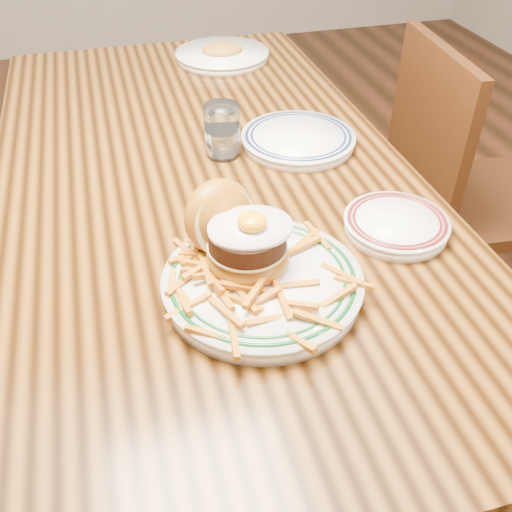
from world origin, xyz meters
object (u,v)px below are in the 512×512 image
object	(u,v)px
chair_right	(454,191)
side_plate	(396,224)
main_plate	(255,265)
table	(206,204)

from	to	relation	value
chair_right	side_plate	size ratio (longest dim) A/B	4.56
main_plate	side_plate	size ratio (longest dim) A/B	1.69
table	chair_right	xyz separation A→B (m)	(0.74, 0.15, -0.18)
table	main_plate	bearing A→B (deg)	-88.73
side_plate	table	bearing A→B (deg)	150.24
chair_right	main_plate	world-z (taller)	main_plate
table	chair_right	distance (m)	0.78
chair_right	side_plate	world-z (taller)	chair_right
table	chair_right	bearing A→B (deg)	11.40
table	chair_right	size ratio (longest dim) A/B	1.79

